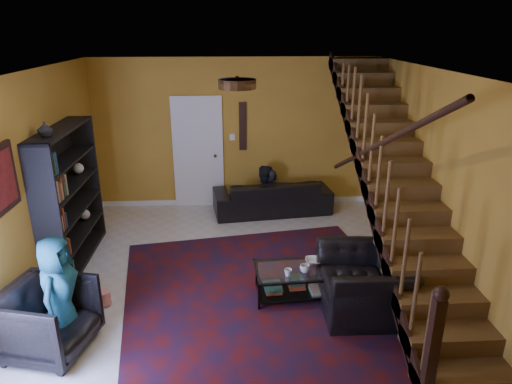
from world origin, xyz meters
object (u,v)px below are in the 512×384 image
(armchair_right, at_px, (363,283))
(coffee_table, at_px, (297,281))
(bookshelf, at_px, (70,199))
(armchair_left, at_px, (48,320))
(sofa, at_px, (272,196))

(armchair_right, distance_m, coffee_table, 0.85)
(bookshelf, height_order, coffee_table, bookshelf)
(armchair_left, relative_size, armchair_right, 0.76)
(armchair_right, bearing_deg, sofa, -164.58)
(sofa, relative_size, armchair_right, 1.90)
(armchair_right, height_order, coffee_table, armchair_right)
(sofa, distance_m, coffee_table, 2.91)
(armchair_right, xyz_separation_m, coffee_table, (-0.77, 0.33, -0.14))
(sofa, xyz_separation_m, armchair_left, (-2.72, -3.79, 0.08))
(bookshelf, bearing_deg, coffee_table, -21.02)
(bookshelf, bearing_deg, armchair_right, -21.44)
(bookshelf, distance_m, armchair_left, 2.20)
(armchair_left, height_order, coffee_table, armchair_left)
(armchair_right, bearing_deg, armchair_left, -79.93)
(coffee_table, bearing_deg, sofa, 91.17)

